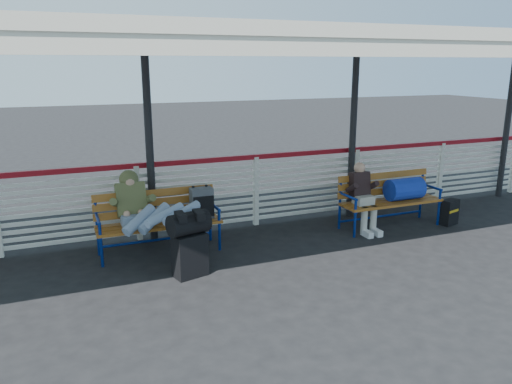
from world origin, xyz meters
name	(u,v)px	position (x,y,z in m)	size (l,w,h in m)	color
ground	(307,264)	(0.00, 0.00, 0.00)	(60.00, 60.00, 0.00)	black
fence	(256,188)	(0.00, 1.90, 0.66)	(12.08, 0.08, 1.24)	silver
canopy	(283,40)	(0.00, 0.87, 3.04)	(12.60, 3.60, 3.16)	silver
luggage_stack	(190,242)	(-1.62, 0.22, 0.48)	(0.59, 0.42, 0.88)	black
bench_left	(172,212)	(-1.61, 1.25, 0.60)	(1.80, 0.56, 0.93)	#9B5B1E
bench_right	(397,192)	(2.22, 0.94, 0.61)	(1.80, 0.56, 0.92)	#9B5B1E
traveler_man	(152,212)	(-1.96, 0.90, 0.72)	(0.93, 1.63, 0.77)	#8D9CBE
companion_person	(363,196)	(1.53, 0.94, 0.60)	(0.32, 0.66, 1.15)	#AEAA9E
suitcase_side	(450,212)	(3.13, 0.64, 0.22)	(0.36, 0.27, 0.44)	black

